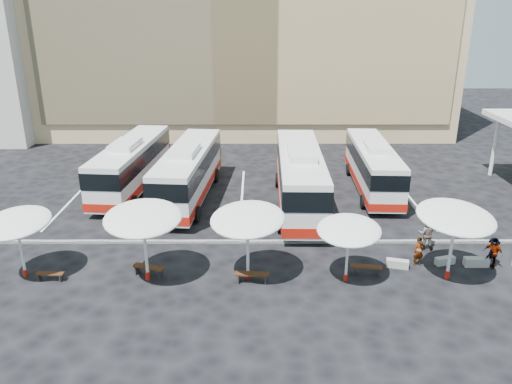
{
  "coord_description": "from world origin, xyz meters",
  "views": [
    {
      "loc": [
        0.96,
        -25.41,
        12.64
      ],
      "look_at": [
        1.0,
        3.0,
        2.2
      ],
      "focal_mm": 35.0,
      "sensor_mm": 36.0,
      "label": 1
    }
  ],
  "objects_px": {
    "passenger_0": "(419,252)",
    "sunshade_0": "(16,223)",
    "sunshade_1": "(143,218)",
    "wood_bench_1": "(149,269)",
    "wood_bench_3": "(366,268)",
    "bus_1": "(189,171)",
    "bus_2": "(300,176)",
    "sunshade_2": "(248,219)",
    "bus_0": "(132,163)",
    "wood_bench_2": "(252,275)",
    "conc_bench_2": "(476,262)",
    "passenger_3": "(492,252)",
    "conc_bench_1": "(445,261)",
    "sunshade_3": "(349,230)",
    "bus_3": "(373,165)",
    "conc_bench_0": "(397,264)",
    "sunshade_4": "(456,217)",
    "passenger_2": "(493,253)",
    "wood_bench_0": "(50,275)",
    "passenger_1": "(427,234)"
  },
  "relations": [
    {
      "from": "sunshade_0",
      "to": "sunshade_3",
      "type": "distance_m",
      "value": 16.03
    },
    {
      "from": "conc_bench_1",
      "to": "wood_bench_3",
      "type": "bearing_deg",
      "value": -166.08
    },
    {
      "from": "bus_1",
      "to": "bus_3",
      "type": "relative_size",
      "value": 1.09
    },
    {
      "from": "sunshade_1",
      "to": "wood_bench_1",
      "type": "bearing_deg",
      "value": 93.65
    },
    {
      "from": "sunshade_4",
      "to": "conc_bench_2",
      "type": "xyz_separation_m",
      "value": [
        1.98,
        1.29,
        -3.07
      ]
    },
    {
      "from": "passenger_2",
      "to": "conc_bench_2",
      "type": "bearing_deg",
      "value": -149.23
    },
    {
      "from": "bus_2",
      "to": "sunshade_2",
      "type": "relative_size",
      "value": 2.83
    },
    {
      "from": "wood_bench_0",
      "to": "wood_bench_1",
      "type": "height_order",
      "value": "wood_bench_1"
    },
    {
      "from": "wood_bench_3",
      "to": "bus_1",
      "type": "bearing_deg",
      "value": 133.17
    },
    {
      "from": "passenger_0",
      "to": "wood_bench_0",
      "type": "bearing_deg",
      "value": 178.43
    },
    {
      "from": "bus_2",
      "to": "bus_3",
      "type": "relative_size",
      "value": 1.14
    },
    {
      "from": "sunshade_2",
      "to": "conc_bench_2",
      "type": "relative_size",
      "value": 3.75
    },
    {
      "from": "passenger_0",
      "to": "conc_bench_1",
      "type": "bearing_deg",
      "value": -2.27
    },
    {
      "from": "bus_3",
      "to": "sunshade_3",
      "type": "distance_m",
      "value": 13.99
    },
    {
      "from": "sunshade_3",
      "to": "passenger_1",
      "type": "height_order",
      "value": "sunshade_3"
    },
    {
      "from": "sunshade_0",
      "to": "conc_bench_2",
      "type": "height_order",
      "value": "sunshade_0"
    },
    {
      "from": "passenger_2",
      "to": "bus_0",
      "type": "bearing_deg",
      "value": -169.84
    },
    {
      "from": "bus_0",
      "to": "sunshade_3",
      "type": "relative_size",
      "value": 3.27
    },
    {
      "from": "bus_0",
      "to": "wood_bench_2",
      "type": "height_order",
      "value": "bus_0"
    },
    {
      "from": "wood_bench_1",
      "to": "conc_bench_2",
      "type": "height_order",
      "value": "wood_bench_1"
    },
    {
      "from": "passenger_0",
      "to": "passenger_3",
      "type": "xyz_separation_m",
      "value": [
        3.78,
        -0.07,
        0.01
      ]
    },
    {
      "from": "bus_1",
      "to": "passenger_1",
      "type": "height_order",
      "value": "bus_1"
    },
    {
      "from": "sunshade_0",
      "to": "sunshade_1",
      "type": "bearing_deg",
      "value": -2.95
    },
    {
      "from": "bus_1",
      "to": "conc_bench_2",
      "type": "height_order",
      "value": "bus_1"
    },
    {
      "from": "bus_0",
      "to": "sunshade_0",
      "type": "height_order",
      "value": "bus_0"
    },
    {
      "from": "bus_1",
      "to": "wood_bench_2",
      "type": "relative_size",
      "value": 7.56
    },
    {
      "from": "sunshade_0",
      "to": "sunshade_1",
      "type": "relative_size",
      "value": 0.97
    },
    {
      "from": "wood_bench_3",
      "to": "passenger_0",
      "type": "distance_m",
      "value": 3.1
    },
    {
      "from": "bus_2",
      "to": "wood_bench_3",
      "type": "bearing_deg",
      "value": -73.32
    },
    {
      "from": "sunshade_1",
      "to": "wood_bench_0",
      "type": "relative_size",
      "value": 3.05
    },
    {
      "from": "wood_bench_2",
      "to": "passenger_0",
      "type": "distance_m",
      "value": 8.86
    },
    {
      "from": "sunshade_1",
      "to": "conc_bench_2",
      "type": "distance_m",
      "value": 17.21
    },
    {
      "from": "sunshade_4",
      "to": "wood_bench_0",
      "type": "height_order",
      "value": "sunshade_4"
    },
    {
      "from": "sunshade_4",
      "to": "passenger_2",
      "type": "height_order",
      "value": "sunshade_4"
    },
    {
      "from": "sunshade_3",
      "to": "passenger_3",
      "type": "distance_m",
      "value": 8.21
    },
    {
      "from": "passenger_2",
      "to": "wood_bench_2",
      "type": "bearing_deg",
      "value": -133.23
    },
    {
      "from": "sunshade_4",
      "to": "wood_bench_3",
      "type": "xyz_separation_m",
      "value": [
        -3.96,
        0.41,
        -2.94
      ]
    },
    {
      "from": "sunshade_3",
      "to": "wood_bench_0",
      "type": "distance_m",
      "value": 14.81
    },
    {
      "from": "sunshade_2",
      "to": "passenger_2",
      "type": "distance_m",
      "value": 12.92
    },
    {
      "from": "wood_bench_3",
      "to": "conc_bench_2",
      "type": "height_order",
      "value": "wood_bench_3"
    },
    {
      "from": "wood_bench_1",
      "to": "wood_bench_3",
      "type": "height_order",
      "value": "wood_bench_1"
    },
    {
      "from": "bus_0",
      "to": "bus_2",
      "type": "bearing_deg",
      "value": -10.64
    },
    {
      "from": "sunshade_3",
      "to": "wood_bench_3",
      "type": "bearing_deg",
      "value": 28.37
    },
    {
      "from": "sunshade_3",
      "to": "wood_bench_3",
      "type": "relative_size",
      "value": 2.37
    },
    {
      "from": "sunshade_1",
      "to": "passenger_0",
      "type": "relative_size",
      "value": 2.64
    },
    {
      "from": "conc_bench_0",
      "to": "wood_bench_1",
      "type": "bearing_deg",
      "value": -176.25
    },
    {
      "from": "passenger_0",
      "to": "sunshade_0",
      "type": "bearing_deg",
      "value": 176.94
    },
    {
      "from": "sunshade_2",
      "to": "passenger_3",
      "type": "distance_m",
      "value": 12.96
    },
    {
      "from": "bus_1",
      "to": "passenger_0",
      "type": "relative_size",
      "value": 8.11
    },
    {
      "from": "bus_0",
      "to": "sunshade_0",
      "type": "relative_size",
      "value": 3.1
    }
  ]
}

